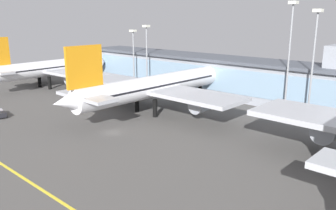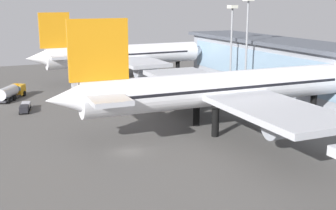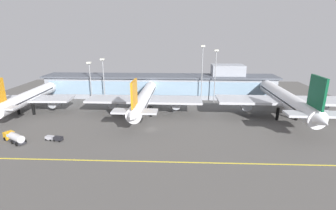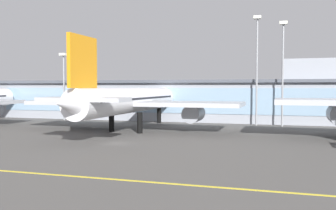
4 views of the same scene
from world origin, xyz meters
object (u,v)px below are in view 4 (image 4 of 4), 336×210
object	(u,v)px
apron_light_mast_east	(84,71)
apron_light_mast_west	(64,75)
apron_light_mast_centre	(283,59)
apron_light_mast_far_east	(257,55)
airliner_near_right	(132,101)

from	to	relation	value
apron_light_mast_east	apron_light_mast_west	bearing A→B (deg)	177.22
apron_light_mast_west	apron_light_mast_east	world-z (taller)	apron_light_mast_east
apron_light_mast_centre	apron_light_mast_far_east	xyz separation A→B (m)	(-6.00, 1.08, 0.98)
airliner_near_right	apron_light_mast_far_east	bearing A→B (deg)	-50.84
airliner_near_right	apron_light_mast_centre	xyz separation A→B (m)	(30.76, 18.41, 9.63)
apron_light_mast_west	apron_light_mast_centre	size ratio (longest dim) A/B	0.76
apron_light_mast_west	apron_light_mast_centre	world-z (taller)	apron_light_mast_centre
apron_light_mast_west	apron_light_mast_centre	xyz separation A→B (m)	(58.93, -0.46, 3.27)
airliner_near_right	apron_light_mast_west	distance (m)	34.50
apron_light_mast_west	apron_light_mast_east	size ratio (longest dim) A/B	0.92
airliner_near_right	apron_light_mast_centre	bearing A→B (deg)	-58.14
apron_light_mast_west	apron_light_mast_centre	distance (m)	59.03
apron_light_mast_far_east	apron_light_mast_east	bearing A→B (deg)	-178.84
airliner_near_right	apron_light_mast_far_east	distance (m)	33.25
apron_light_mast_centre	apron_light_mast_east	xyz separation A→B (m)	(-52.35, 0.14, -2.35)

